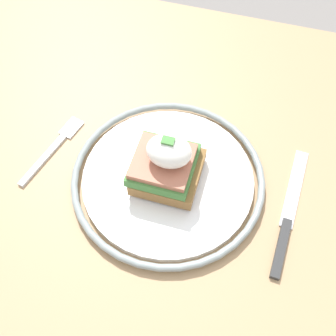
# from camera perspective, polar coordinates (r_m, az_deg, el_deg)

# --- Properties ---
(ground_plane) EXTENTS (6.00, 6.00, 0.00)m
(ground_plane) POSITION_cam_1_polar(r_m,az_deg,el_deg) (1.32, -0.10, -18.14)
(ground_plane) COLOR gray
(dining_table) EXTENTS (0.90, 0.75, 0.76)m
(dining_table) POSITION_cam_1_polar(r_m,az_deg,el_deg) (0.73, -0.17, -6.11)
(dining_table) COLOR tan
(dining_table) RESTS_ON ground_plane
(plate) EXTENTS (0.27, 0.27, 0.02)m
(plate) POSITION_cam_1_polar(r_m,az_deg,el_deg) (0.60, -0.00, -1.39)
(plate) COLOR white
(plate) RESTS_ON dining_table
(sandwich) EXTENTS (0.09, 0.09, 0.08)m
(sandwich) POSITION_cam_1_polar(r_m,az_deg,el_deg) (0.56, -0.11, 0.56)
(sandwich) COLOR olive
(sandwich) RESTS_ON plate
(fork) EXTENTS (0.05, 0.14, 0.00)m
(fork) POSITION_cam_1_polar(r_m,az_deg,el_deg) (0.65, -15.14, 2.75)
(fork) COLOR silver
(fork) RESTS_ON dining_table
(knife) EXTENTS (0.03, 0.20, 0.01)m
(knife) POSITION_cam_1_polar(r_m,az_deg,el_deg) (0.59, 15.84, -6.83)
(knife) COLOR #2D2D2D
(knife) RESTS_ON dining_table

